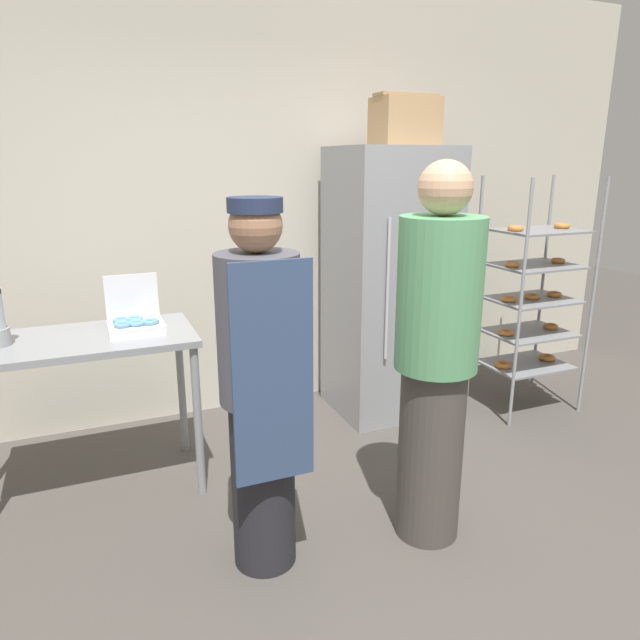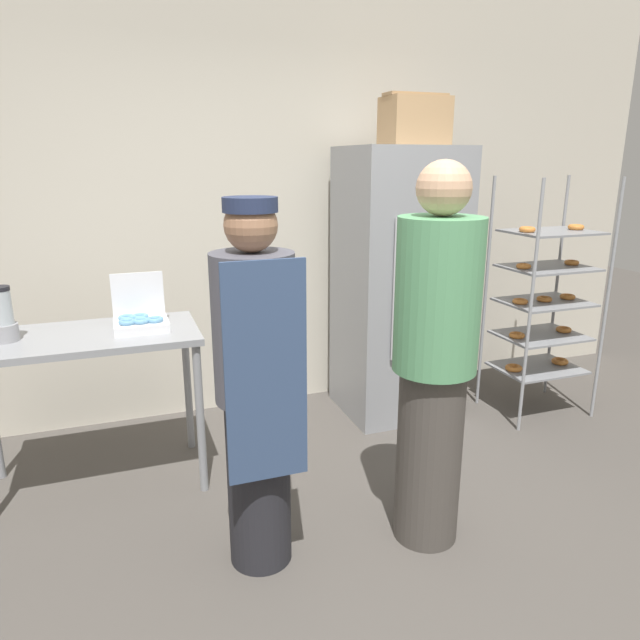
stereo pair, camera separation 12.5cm
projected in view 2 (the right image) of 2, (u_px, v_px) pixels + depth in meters
ground_plane at (392, 594)px, 2.37m from camera, size 14.00×14.00×0.00m
back_wall at (257, 199)px, 3.95m from camera, size 6.40×0.12×2.97m
refrigerator at (398, 285)px, 3.92m from camera, size 0.75×0.69×1.83m
baking_rack at (544, 302)px, 3.92m from camera, size 0.65×0.49×1.64m
prep_counter at (87, 354)px, 2.99m from camera, size 1.15×0.60×0.87m
donut_box at (140, 321)px, 3.03m from camera, size 0.28×0.24×0.29m
blender_pitcher at (3, 317)px, 2.81m from camera, size 0.13×0.13×0.28m
cardboard_storage_box at (415, 121)px, 3.60m from camera, size 0.40×0.27×0.31m
person_baker at (256, 386)px, 2.37m from camera, size 0.34×0.36×1.61m
person_customer at (434, 360)px, 2.52m from camera, size 0.37×0.37×1.75m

